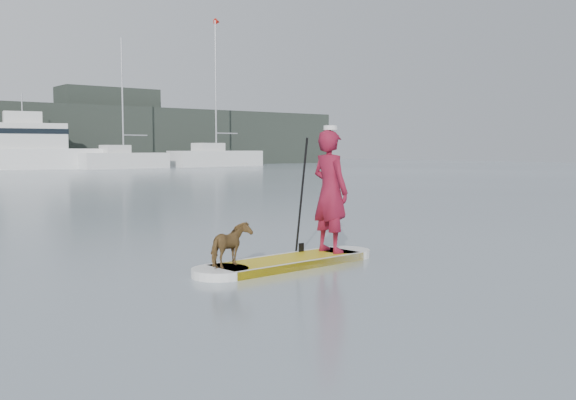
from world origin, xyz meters
TOP-DOWN VIEW (x-y plane):
  - ground at (0.00, 0.00)m, footprint 140.00×140.00m
  - paddleboard at (-2.44, -3.03)m, footprint 3.30×0.95m
  - paddler at (-1.56, -2.98)m, footprint 0.48×0.72m
  - white_cap at (-1.56, -2.98)m, footprint 0.22×0.22m
  - dog at (-3.51, -3.10)m, footprint 0.79×0.61m
  - paddle at (-1.91, -2.69)m, footprint 0.10×0.30m
  - sailboat_e at (15.01, 43.61)m, footprint 8.05×3.00m
  - sailboat_f at (25.16, 44.50)m, footprint 9.89×3.57m
  - motor_yacht_a at (8.41, 46.23)m, footprint 11.18×5.29m
  - shore_building_east at (18.00, 54.00)m, footprint 10.00×4.00m

SIDE VIEW (x-z plane):
  - ground at x=0.00m, z-range 0.00..0.00m
  - paddleboard at x=-2.44m, z-range 0.00..0.12m
  - dog at x=-3.51m, z-range 0.12..0.73m
  - paddle at x=-1.91m, z-range -0.20..1.80m
  - sailboat_e at x=15.01m, z-range -4.92..6.56m
  - sailboat_f at x=25.16m, z-range -6.29..8.25m
  - paddler at x=-1.56m, z-range 0.12..2.06m
  - motor_yacht_a at x=8.41m, z-range -1.41..5.04m
  - white_cap at x=-1.56m, z-range 2.06..2.13m
  - shore_building_east at x=18.00m, z-range 0.00..8.00m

